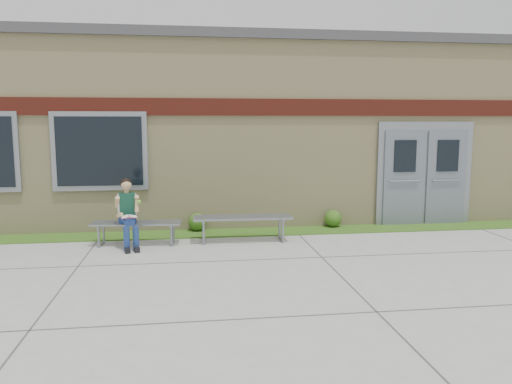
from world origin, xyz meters
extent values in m
plane|color=#9E9E99|center=(0.00, 0.00, 0.00)|extent=(80.00, 80.00, 0.00)
cube|color=#2F5516|center=(0.00, 2.60, 0.01)|extent=(16.00, 0.80, 0.02)
cube|color=beige|center=(0.00, 6.00, 2.00)|extent=(16.00, 6.00, 4.00)
cube|color=#3F3F42|center=(0.00, 6.00, 4.10)|extent=(16.20, 6.20, 0.20)
cube|color=maroon|center=(0.00, 2.97, 2.60)|extent=(16.00, 0.06, 0.35)
cube|color=gray|center=(-3.00, 2.96, 1.70)|extent=(1.90, 0.08, 1.60)
cube|color=black|center=(-3.00, 2.92, 1.70)|extent=(1.70, 0.04, 1.40)
cube|color=gray|center=(4.00, 2.96, 1.15)|extent=(2.20, 0.08, 2.30)
cube|color=slate|center=(3.50, 2.91, 1.05)|extent=(0.92, 0.06, 2.10)
cube|color=slate|center=(4.50, 2.91, 1.05)|extent=(0.92, 0.06, 2.10)
cube|color=gray|center=(-2.21, 1.86, 0.41)|extent=(1.69, 0.60, 0.03)
cube|color=gray|center=(-2.87, 1.86, 0.19)|extent=(0.08, 0.46, 0.38)
cube|color=gray|center=(-1.54, 1.86, 0.19)|extent=(0.08, 0.46, 0.38)
cube|color=gray|center=(-0.21, 1.86, 0.47)|extent=(1.90, 0.57, 0.04)
cube|color=gray|center=(-0.96, 1.86, 0.21)|extent=(0.06, 0.52, 0.43)
cube|color=gray|center=(0.55, 1.86, 0.21)|extent=(0.06, 0.52, 0.43)
cube|color=navy|center=(-2.37, 1.82, 0.50)|extent=(0.35, 0.28, 0.14)
cube|color=#0F372B|center=(-2.36, 1.80, 0.78)|extent=(0.32, 0.24, 0.42)
sphere|color=tan|center=(-2.36, 1.79, 1.15)|extent=(0.22, 0.22, 0.19)
sphere|color=black|center=(-2.36, 1.81, 1.16)|extent=(0.24, 0.24, 0.20)
cylinder|color=navy|center=(-2.40, 1.57, 0.52)|extent=(0.21, 0.40, 0.14)
cylinder|color=navy|center=(-2.24, 1.60, 0.52)|extent=(0.21, 0.40, 0.14)
cylinder|color=navy|center=(-2.34, 1.36, 0.23)|extent=(0.11, 0.11, 0.45)
cylinder|color=navy|center=(-2.18, 1.40, 0.23)|extent=(0.11, 0.11, 0.45)
cube|color=black|center=(-2.32, 1.30, 0.05)|extent=(0.14, 0.25, 0.09)
cube|color=black|center=(-2.16, 1.33, 0.05)|extent=(0.14, 0.25, 0.09)
cylinder|color=tan|center=(-2.52, 1.71, 0.84)|extent=(0.12, 0.21, 0.24)
cylinder|color=tan|center=(-2.18, 1.78, 0.84)|extent=(0.12, 0.21, 0.24)
cube|color=white|center=(-2.30, 1.48, 0.61)|extent=(0.32, 0.25, 0.01)
cube|color=#CB4C68|center=(-2.30, 1.48, 0.60)|extent=(0.32, 0.26, 0.01)
sphere|color=#72CB36|center=(-2.13, 1.66, 0.85)|extent=(0.08, 0.08, 0.08)
sphere|color=#2F5516|center=(-1.06, 2.85, 0.21)|extent=(0.38, 0.38, 0.38)
sphere|color=#2F5516|center=(1.89, 2.85, 0.20)|extent=(0.37, 0.37, 0.37)
camera|label=1|loc=(-1.23, -7.52, 2.27)|focal=35.00mm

